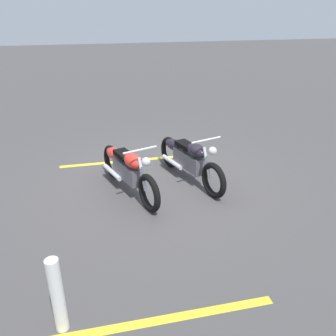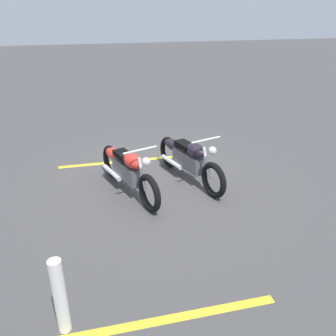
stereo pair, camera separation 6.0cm
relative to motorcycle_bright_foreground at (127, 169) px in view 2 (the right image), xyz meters
name	(u,v)px [view 2 (the right image)]	position (x,y,z in m)	size (l,w,h in m)	color
ground_plane	(156,178)	(-0.38, 0.64, -0.46)	(60.00, 60.00, 0.00)	#474444
motorcycle_bright_foreground	(127,169)	(0.00, 0.00, 0.00)	(2.16, 0.87, 1.04)	black
motorcycle_dark_foreground	(188,158)	(-0.19, 1.24, 0.00)	(2.17, 0.84, 1.04)	black
bollard_post	(60,297)	(2.94, -1.14, 0.00)	(0.14, 0.14, 0.92)	white
parking_stripe_near	(131,161)	(-1.39, 0.30, -0.46)	(3.20, 0.12, 0.01)	yellow
parking_stripe_mid	(140,325)	(3.09, -0.34, -0.46)	(3.20, 0.12, 0.01)	yellow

